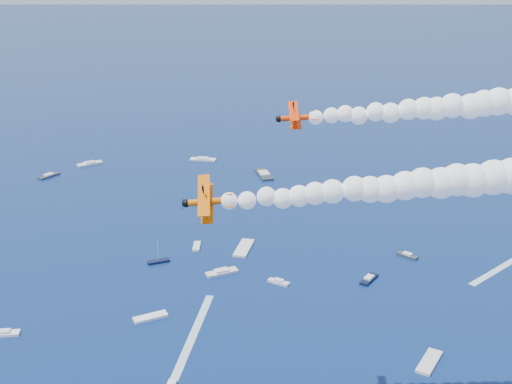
# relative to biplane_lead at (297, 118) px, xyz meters

# --- Properties ---
(biplane_lead) EXTENTS (8.15, 9.39, 6.60)m
(biplane_lead) POSITION_rel_biplane_lead_xyz_m (0.00, 0.00, 0.00)
(biplane_lead) COLOR #FF3605
(biplane_trail) EXTENTS (9.02, 11.05, 8.77)m
(biplane_trail) POSITION_rel_biplane_lead_xyz_m (-11.40, -21.06, -7.79)
(biplane_trail) COLOR #EE6205
(smoke_trail_lead) EXTENTS (64.43, 20.60, 11.35)m
(smoke_trail_lead) POSITION_rel_biplane_lead_xyz_m (31.38, 3.72, 2.42)
(smoke_trail_lead) COLOR white
(smoke_trail_trail) EXTENTS (64.65, 25.08, 11.35)m
(smoke_trail_trail) POSITION_rel_biplane_lead_xyz_m (19.82, -16.13, -5.37)
(smoke_trail_trail) COLOR white
(spectator_boats) EXTENTS (227.07, 185.41, 0.70)m
(spectator_boats) POSITION_rel_biplane_lead_xyz_m (-7.24, 85.28, -60.64)
(spectator_boats) COLOR silver
(spectator_boats) RESTS_ON ground
(boat_wakes) EXTENTS (185.11, 82.49, 0.04)m
(boat_wakes) POSITION_rel_biplane_lead_xyz_m (-23.72, 45.38, -60.96)
(boat_wakes) COLOR white
(boat_wakes) RESTS_ON ground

